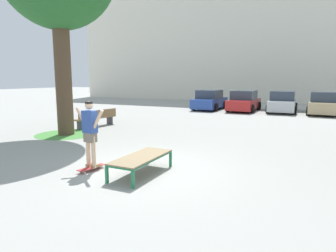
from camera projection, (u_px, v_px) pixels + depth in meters
The scene contains 11 objects.
ground_plane at pixel (145, 169), 7.84m from camera, with size 120.00×120.00×0.00m, color #999993.
building_facade at pixel (248, 27), 31.56m from camera, with size 39.68×4.00×15.36m, color silver.
skate_box at pixel (141, 158), 7.40m from camera, with size 0.78×1.91×0.46m.
skateboard at pixel (92, 168), 7.74m from camera, with size 0.32×0.82×0.09m.
skater at pixel (90, 130), 7.59m from camera, with size 1.00×0.33×1.69m.
grass_patch_near_left at pixel (66, 134), 12.80m from camera, with size 2.57×2.57×0.01m, color #47893D.
car_blue at pixel (210, 100), 23.16m from camera, with size 1.93×4.20×1.50m.
car_red at pixel (244, 102), 22.04m from camera, with size 1.95×4.22×1.50m.
car_silver at pixel (282, 102), 21.26m from camera, with size 2.02×4.25×1.50m.
car_tan at pixel (324, 104), 19.99m from camera, with size 2.05×4.27×1.50m.
park_bench at pixel (96, 118), 14.82m from camera, with size 0.79×2.44×0.83m.
Camera 1 is at (3.85, -6.55, 2.34)m, focal length 32.12 mm.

